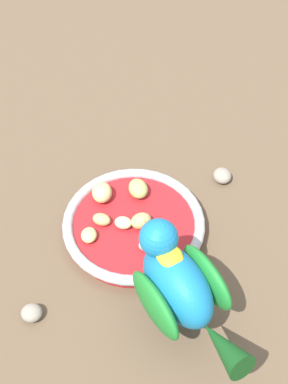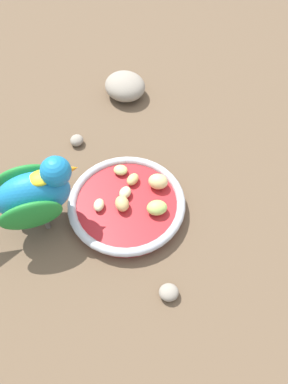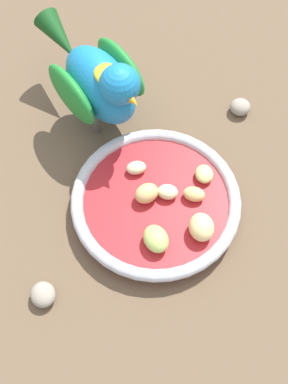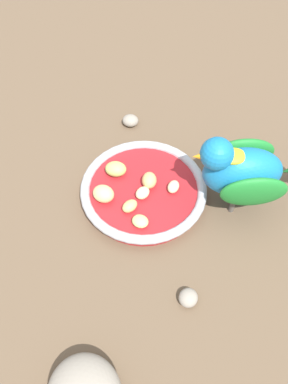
{
  "view_description": "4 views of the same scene",
  "coord_description": "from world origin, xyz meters",
  "px_view_note": "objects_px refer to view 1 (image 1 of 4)",
  "views": [
    {
      "loc": [
        0.49,
        0.11,
        0.66
      ],
      "look_at": [
        0.0,
        0.04,
        0.06
      ],
      "focal_mm": 50.66,
      "sensor_mm": 36.0,
      "label": 1
    },
    {
      "loc": [
        -0.13,
        0.35,
        0.56
      ],
      "look_at": [
        -0.0,
        0.02,
        0.06
      ],
      "focal_mm": 34.06,
      "sensor_mm": 36.0,
      "label": 2
    },
    {
      "loc": [
        -0.27,
        0.03,
        0.59
      ],
      "look_at": [
        0.03,
        0.04,
        0.04
      ],
      "focal_mm": 49.24,
      "sensor_mm": 36.0,
      "label": 3
    },
    {
      "loc": [
        0.24,
        -0.27,
        0.52
      ],
      "look_at": [
        0.04,
        0.01,
        0.04
      ],
      "focal_mm": 35.09,
      "sensor_mm": 36.0,
      "label": 4
    }
  ],
  "objects_px": {
    "apple_piece_6": "(89,235)",
    "pebble_0": "(222,176)",
    "apple_piece_4": "(147,245)",
    "apple_piece_2": "(141,221)",
    "apple_piece_1": "(123,223)",
    "apple_piece_5": "(102,219)",
    "apple_piece_3": "(138,189)",
    "parrot": "(179,285)",
    "apple_piece_0": "(102,193)",
    "feeding_bowl": "(134,225)",
    "pebble_1": "(32,313)"
  },
  "relations": [
    {
      "from": "apple_piece_1",
      "to": "pebble_1",
      "type": "relative_size",
      "value": 0.9
    },
    {
      "from": "feeding_bowl",
      "to": "apple_piece_4",
      "type": "bearing_deg",
      "value": 32.33
    },
    {
      "from": "apple_piece_3",
      "to": "apple_piece_5",
      "type": "distance_m",
      "value": 0.08
    },
    {
      "from": "apple_piece_1",
      "to": "feeding_bowl",
      "type": "bearing_deg",
      "value": 119.99
    },
    {
      "from": "feeding_bowl",
      "to": "apple_piece_3",
      "type": "distance_m",
      "value": 0.06
    },
    {
      "from": "parrot",
      "to": "pebble_1",
      "type": "distance_m",
      "value": 0.21
    },
    {
      "from": "apple_piece_1",
      "to": "apple_piece_5",
      "type": "relative_size",
      "value": 0.94
    },
    {
      "from": "apple_piece_4",
      "to": "parrot",
      "type": "bearing_deg",
      "value": 29.48
    },
    {
      "from": "apple_piece_0",
      "to": "apple_piece_5",
      "type": "xyz_separation_m",
      "value": [
        0.05,
        0.01,
        -0.0
      ]
    },
    {
      "from": "apple_piece_4",
      "to": "apple_piece_5",
      "type": "bearing_deg",
      "value": -115.66
    },
    {
      "from": "pebble_0",
      "to": "parrot",
      "type": "bearing_deg",
      "value": -10.55
    },
    {
      "from": "apple_piece_1",
      "to": "pebble_0",
      "type": "distance_m",
      "value": 0.19
    },
    {
      "from": "apple_piece_0",
      "to": "apple_piece_1",
      "type": "relative_size",
      "value": 1.39
    },
    {
      "from": "feeding_bowl",
      "to": "pebble_0",
      "type": "height_order",
      "value": "feeding_bowl"
    },
    {
      "from": "feeding_bowl",
      "to": "pebble_0",
      "type": "relative_size",
      "value": 6.73
    },
    {
      "from": "apple_piece_2",
      "to": "pebble_0",
      "type": "relative_size",
      "value": 0.98
    },
    {
      "from": "pebble_1",
      "to": "apple_piece_3",
      "type": "bearing_deg",
      "value": 152.69
    },
    {
      "from": "feeding_bowl",
      "to": "apple_piece_1",
      "type": "relative_size",
      "value": 8.24
    },
    {
      "from": "apple_piece_1",
      "to": "apple_piece_6",
      "type": "bearing_deg",
      "value": -58.2
    },
    {
      "from": "apple_piece_3",
      "to": "pebble_1",
      "type": "xyz_separation_m",
      "value": [
        0.21,
        -0.11,
        -0.02
      ]
    },
    {
      "from": "apple_piece_0",
      "to": "apple_piece_3",
      "type": "relative_size",
      "value": 0.99
    },
    {
      "from": "apple_piece_2",
      "to": "apple_piece_3",
      "type": "distance_m",
      "value": 0.06
    },
    {
      "from": "pebble_1",
      "to": "apple_piece_2",
      "type": "bearing_deg",
      "value": 141.24
    },
    {
      "from": "apple_piece_2",
      "to": "parrot",
      "type": "xyz_separation_m",
      "value": [
        0.13,
        0.07,
        0.05
      ]
    },
    {
      "from": "feeding_bowl",
      "to": "apple_piece_5",
      "type": "distance_m",
      "value": 0.05
    },
    {
      "from": "apple_piece_1",
      "to": "parrot",
      "type": "height_order",
      "value": "parrot"
    },
    {
      "from": "apple_piece_0",
      "to": "apple_piece_5",
      "type": "distance_m",
      "value": 0.05
    },
    {
      "from": "apple_piece_3",
      "to": "parrot",
      "type": "height_order",
      "value": "parrot"
    },
    {
      "from": "apple_piece_3",
      "to": "parrot",
      "type": "relative_size",
      "value": 0.19
    },
    {
      "from": "parrot",
      "to": "apple_piece_0",
      "type": "bearing_deg",
      "value": -1.36
    },
    {
      "from": "apple_piece_2",
      "to": "pebble_0",
      "type": "distance_m",
      "value": 0.17
    },
    {
      "from": "apple_piece_5",
      "to": "apple_piece_6",
      "type": "bearing_deg",
      "value": -23.24
    },
    {
      "from": "apple_piece_0",
      "to": "apple_piece_3",
      "type": "height_order",
      "value": "apple_piece_0"
    },
    {
      "from": "apple_piece_6",
      "to": "parrot",
      "type": "bearing_deg",
      "value": 54.81
    },
    {
      "from": "apple_piece_0",
      "to": "parrot",
      "type": "xyz_separation_m",
      "value": [
        0.17,
        0.13,
        0.05
      ]
    },
    {
      "from": "apple_piece_4",
      "to": "pebble_0",
      "type": "bearing_deg",
      "value": 148.76
    },
    {
      "from": "apple_piece_2",
      "to": "pebble_1",
      "type": "relative_size",
      "value": 1.07
    },
    {
      "from": "apple_piece_3",
      "to": "apple_piece_6",
      "type": "height_order",
      "value": "apple_piece_3"
    },
    {
      "from": "feeding_bowl",
      "to": "pebble_0",
      "type": "xyz_separation_m",
      "value": [
        -0.12,
        0.12,
        -0.01
      ]
    },
    {
      "from": "pebble_0",
      "to": "apple_piece_4",
      "type": "bearing_deg",
      "value": -31.24
    },
    {
      "from": "apple_piece_0",
      "to": "pebble_0",
      "type": "relative_size",
      "value": 1.14
    },
    {
      "from": "apple_piece_4",
      "to": "apple_piece_6",
      "type": "xyz_separation_m",
      "value": [
        -0.01,
        -0.08,
        -0.0
      ]
    },
    {
      "from": "apple_piece_1",
      "to": "apple_piece_3",
      "type": "xyz_separation_m",
      "value": [
        -0.06,
        0.01,
        0.0
      ]
    },
    {
      "from": "apple_piece_2",
      "to": "apple_piece_1",
      "type": "bearing_deg",
      "value": -79.43
    },
    {
      "from": "apple_piece_1",
      "to": "apple_piece_4",
      "type": "distance_m",
      "value": 0.05
    },
    {
      "from": "apple_piece_4",
      "to": "apple_piece_5",
      "type": "height_order",
      "value": "apple_piece_5"
    },
    {
      "from": "apple_piece_5",
      "to": "apple_piece_6",
      "type": "relative_size",
      "value": 1.03
    },
    {
      "from": "apple_piece_6",
      "to": "pebble_0",
      "type": "bearing_deg",
      "value": 130.57
    },
    {
      "from": "feeding_bowl",
      "to": "pebble_1",
      "type": "relative_size",
      "value": 7.4
    },
    {
      "from": "apple_piece_3",
      "to": "apple_piece_1",
      "type": "bearing_deg",
      "value": -10.73
    }
  ]
}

